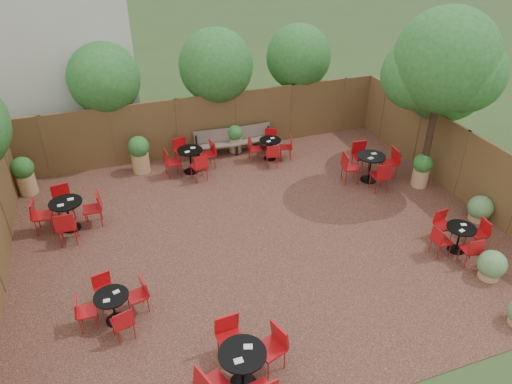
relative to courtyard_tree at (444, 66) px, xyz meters
name	(u,v)px	position (x,y,z in m)	size (l,w,h in m)	color
ground	(260,235)	(-5.34, -0.73, -3.61)	(80.00, 80.00, 0.00)	#354F23
courtyard_paving	(260,235)	(-5.34, -0.73, -3.60)	(12.00, 10.00, 0.02)	black
fence_back	(208,124)	(-5.34, 4.27, -2.61)	(12.00, 0.08, 2.00)	#54391F
fence_right	(461,163)	(0.66, -0.73, -2.61)	(0.08, 10.00, 2.00)	#54391F
neighbour_building	(43,21)	(-9.84, 7.27, 0.39)	(5.00, 4.00, 8.00)	beige
overhang_foliage	(194,99)	(-6.19, 2.23, -0.90)	(15.76, 10.50, 2.68)	#236320
courtyard_tree	(444,66)	(0.00, 0.00, 0.00)	(2.85, 2.76, 5.11)	black
park_bench_left	(216,143)	(-5.20, 3.89, -3.14)	(1.45, 0.59, 0.87)	brown
park_bench_right	(252,138)	(-3.95, 3.89, -3.15)	(1.38, 0.50, 0.84)	brown
bistro_tables	(245,212)	(-5.59, -0.27, -3.14)	(10.36, 9.47, 0.96)	black
planters	(184,159)	(-6.49, 2.84, -3.00)	(11.54, 4.52, 1.18)	tan
low_shrubs	(492,249)	(-0.57, -3.48, -3.27)	(2.39, 3.82, 0.70)	tan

